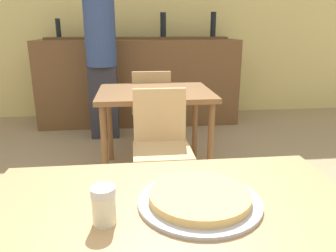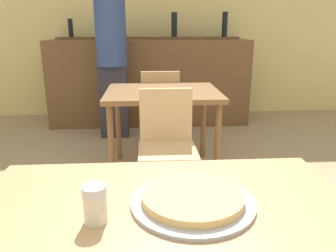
% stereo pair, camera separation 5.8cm
% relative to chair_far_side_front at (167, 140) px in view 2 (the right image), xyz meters
% --- Properties ---
extents(wall_back, '(8.00, 0.05, 2.80)m').
position_rel_chair_far_side_front_xyz_m(wall_back, '(-0.09, 2.70, 0.90)').
color(wall_back, '#EAD684').
rests_on(wall_back, ground_plane).
extents(dining_table_near, '(1.11, 0.83, 0.78)m').
position_rel_chair_far_side_front_xyz_m(dining_table_near, '(-0.09, -1.44, 0.19)').
color(dining_table_near, '#A87F51').
rests_on(dining_table_near, ground_plane).
extents(dining_table_far, '(0.96, 0.78, 0.75)m').
position_rel_chair_far_side_front_xyz_m(dining_table_far, '(0.00, 0.56, 0.16)').
color(dining_table_far, brown).
rests_on(dining_table_far, ground_plane).
extents(bar_counter, '(2.60, 0.56, 1.11)m').
position_rel_chair_far_side_front_xyz_m(bar_counter, '(-0.09, 2.20, 0.05)').
color(bar_counter, brown).
rests_on(bar_counter, ground_plane).
extents(bar_back_shelf, '(2.39, 0.24, 0.35)m').
position_rel_chair_far_side_front_xyz_m(bar_back_shelf, '(-0.06, 2.34, 0.66)').
color(bar_back_shelf, brown).
rests_on(bar_back_shelf, bar_counter).
extents(chair_far_side_front, '(0.40, 0.40, 0.85)m').
position_rel_chair_far_side_front_xyz_m(chair_far_side_front, '(0.00, 0.00, 0.00)').
color(chair_far_side_front, tan).
rests_on(chair_far_side_front, ground_plane).
extents(chair_far_side_back, '(0.40, 0.40, 0.85)m').
position_rel_chair_far_side_front_xyz_m(chair_far_side_back, '(0.00, 1.13, 0.00)').
color(chair_far_side_back, tan).
rests_on(chair_far_side_back, ground_plane).
extents(pizza_tray, '(0.36, 0.36, 0.04)m').
position_rel_chair_far_side_front_xyz_m(pizza_tray, '(-0.01, -1.35, 0.29)').
color(pizza_tray, '#A3A3A8').
rests_on(pizza_tray, dining_table_near).
extents(cheese_shaker, '(0.06, 0.06, 0.10)m').
position_rel_chair_far_side_front_xyz_m(cheese_shaker, '(-0.28, -1.42, 0.33)').
color(cheese_shaker, beige).
rests_on(cheese_shaker, dining_table_near).
extents(person_standing, '(0.34, 0.34, 1.76)m').
position_rel_chair_far_side_front_xyz_m(person_standing, '(-0.52, 1.62, 0.46)').
color(person_standing, '#2D2D38').
rests_on(person_standing, ground_plane).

